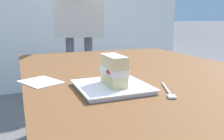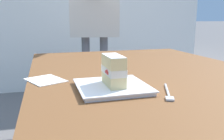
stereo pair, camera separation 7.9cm
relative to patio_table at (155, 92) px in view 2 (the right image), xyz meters
The scene contains 6 objects.
patio_table is the anchor object (origin of this frame).
dessert_plate 0.29m from the patio_table, 57.58° to the right, with size 0.23×0.23×0.02m.
cake_slice 0.31m from the patio_table, 56.07° to the right, with size 0.12×0.06×0.10m.
dessert_fork 0.27m from the patio_table, 17.56° to the right, with size 0.16×0.08×0.01m.
paper_napkin 0.46m from the patio_table, 94.26° to the right, with size 0.19×0.17×0.00m.
diner_person 1.23m from the patio_table, behind, with size 0.56×0.44×1.53m.
Camera 2 is at (0.89, -0.45, 0.92)m, focal length 38.05 mm.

